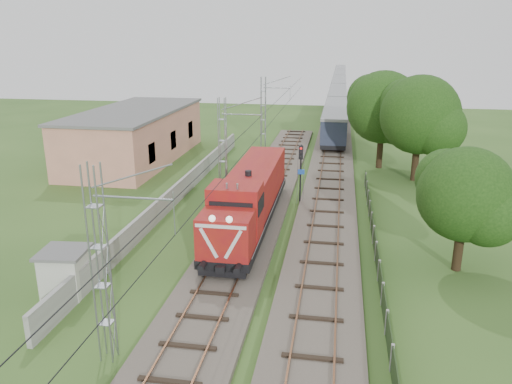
% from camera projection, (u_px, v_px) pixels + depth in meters
% --- Properties ---
extents(ground, '(140.00, 140.00, 0.00)m').
position_uv_depth(ground, '(227.00, 274.00, 26.96)').
color(ground, '#2D4D1D').
rests_on(ground, ground).
extents(track_main, '(4.20, 70.00, 0.45)m').
position_uv_depth(track_main, '(250.00, 224.00, 33.49)').
color(track_main, '#6B6054').
rests_on(track_main, ground).
extents(track_side, '(4.20, 80.00, 0.45)m').
position_uv_depth(track_side, '(330.00, 177.00, 44.93)').
color(track_side, '#6B6054').
rests_on(track_side, ground).
extents(catenary, '(3.31, 70.00, 8.00)m').
position_uv_depth(catenary, '(223.00, 151.00, 37.51)').
color(catenary, gray).
rests_on(catenary, ground).
extents(boundary_wall, '(0.25, 40.00, 1.50)m').
position_uv_depth(boundary_wall, '(180.00, 190.00, 39.06)').
color(boundary_wall, '#9E9E99').
rests_on(boundary_wall, ground).
extents(station_building, '(8.40, 20.40, 5.22)m').
position_uv_depth(station_building, '(136.00, 135.00, 51.15)').
color(station_building, tan).
rests_on(station_building, ground).
extents(fence, '(0.12, 32.00, 1.20)m').
position_uv_depth(fence, '(376.00, 251.00, 28.33)').
color(fence, black).
rests_on(fence, ground).
extents(locomotive, '(2.91, 16.61, 4.22)m').
position_uv_depth(locomotive, '(250.00, 197.00, 32.76)').
color(locomotive, black).
rests_on(locomotive, ground).
extents(coach_rake, '(2.86, 106.95, 3.31)m').
position_uv_depth(coach_rake, '(339.00, 86.00, 103.06)').
color(coach_rake, black).
rests_on(coach_rake, ground).
extents(signal_post, '(0.51, 0.40, 4.64)m').
position_uv_depth(signal_post, '(301.00, 164.00, 37.06)').
color(signal_post, black).
rests_on(signal_post, ground).
extents(relay_hut, '(2.44, 2.44, 2.30)m').
position_uv_depth(relay_hut, '(65.00, 272.00, 24.59)').
color(relay_hut, beige).
rests_on(relay_hut, ground).
extents(tree_a, '(5.30, 5.05, 6.87)m').
position_uv_depth(tree_a, '(467.00, 196.00, 26.14)').
color(tree_a, '#342415').
rests_on(tree_a, ground).
extents(tree_b, '(7.12, 6.78, 9.23)m').
position_uv_depth(tree_b, '(421.00, 116.00, 42.74)').
color(tree_b, '#342415').
rests_on(tree_b, ground).
extents(tree_c, '(7.17, 6.83, 9.30)m').
position_uv_depth(tree_c, '(384.00, 108.00, 47.00)').
color(tree_c, '#342415').
rests_on(tree_c, ground).
extents(tree_d, '(6.04, 5.76, 7.84)m').
position_uv_depth(tree_d, '(394.00, 97.00, 63.42)').
color(tree_d, '#342415').
rests_on(tree_d, ground).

